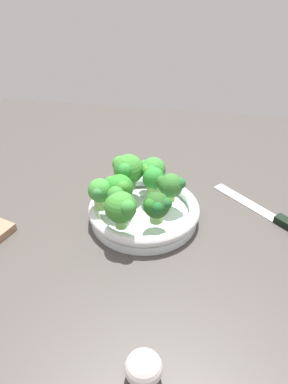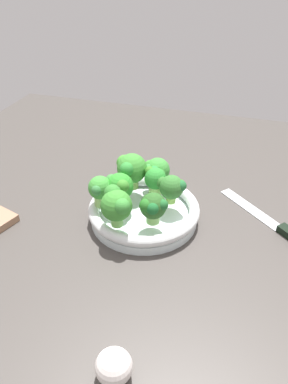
% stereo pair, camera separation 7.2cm
% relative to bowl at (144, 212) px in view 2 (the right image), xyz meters
% --- Properties ---
extents(ground_plane, '(1.30, 1.30, 0.03)m').
position_rel_bowl_xyz_m(ground_plane, '(0.01, 0.02, -0.03)').
color(ground_plane, '#423E3A').
extents(bowl, '(0.23, 0.23, 0.04)m').
position_rel_bowl_xyz_m(bowl, '(0.00, 0.00, 0.00)').
color(bowl, white).
rests_on(bowl, ground_plane).
extents(broccoli_floret_0, '(0.06, 0.06, 0.06)m').
position_rel_bowl_xyz_m(broccoli_floret_0, '(-0.03, 0.05, 0.06)').
color(broccoli_floret_0, '#8BC868').
rests_on(broccoli_floret_0, bowl).
extents(broccoli_floret_1, '(0.05, 0.05, 0.06)m').
position_rel_bowl_xyz_m(broccoli_floret_1, '(-0.01, -0.04, 0.06)').
color(broccoli_floret_1, '#97CE66').
rests_on(broccoli_floret_1, bowl).
extents(broccoli_floret_2, '(0.07, 0.07, 0.08)m').
position_rel_bowl_xyz_m(broccoli_floret_2, '(0.05, -0.05, 0.07)').
color(broccoli_floret_2, '#94BE5D').
rests_on(broccoli_floret_2, bowl).
extents(broccoli_floret_3, '(0.05, 0.05, 0.07)m').
position_rel_bowl_xyz_m(broccoli_floret_3, '(0.09, 0.03, 0.06)').
color(broccoli_floret_3, '#97D46C').
rests_on(broccoli_floret_3, bowl).
extents(broccoli_floret_4, '(0.06, 0.06, 0.08)m').
position_rel_bowl_xyz_m(broccoli_floret_4, '(0.03, 0.08, 0.07)').
color(broccoli_floret_4, '#82CE64').
rests_on(broccoli_floret_4, bowl).
extents(broccoli_floret_5, '(0.06, 0.05, 0.06)m').
position_rel_bowl_xyz_m(broccoli_floret_5, '(-0.05, -0.02, 0.06)').
color(broccoli_floret_5, '#95D058').
rests_on(broccoli_floret_5, bowl).
extents(broccoli_floret_6, '(0.06, 0.05, 0.06)m').
position_rel_bowl_xyz_m(broccoli_floret_6, '(-0.00, -0.08, 0.06)').
color(broccoli_floret_6, '#98C961').
rests_on(broccoli_floret_6, bowl).
extents(broccoli_floret_7, '(0.06, 0.06, 0.07)m').
position_rel_bowl_xyz_m(broccoli_floret_7, '(0.05, 0.01, 0.06)').
color(broccoli_floret_7, '#95CD68').
rests_on(broccoli_floret_7, bowl).
extents(knife, '(0.21, 0.20, 0.01)m').
position_rel_bowl_xyz_m(knife, '(-0.28, -0.05, -0.02)').
color(knife, silver).
rests_on(knife, ground_plane).
extents(garlic_bulb, '(0.05, 0.05, 0.05)m').
position_rel_bowl_xyz_m(garlic_bulb, '(-0.06, 0.35, 0.00)').
color(garlic_bulb, white).
rests_on(garlic_bulb, ground_plane).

